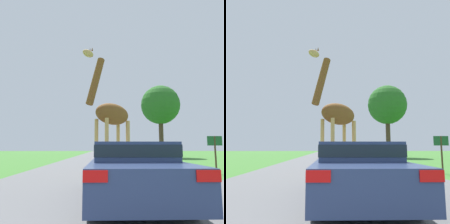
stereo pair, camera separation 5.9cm
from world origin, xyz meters
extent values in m
cube|color=#5B5B5E|center=(0.00, 30.00, 0.00)|extent=(8.34, 120.00, 0.00)
cylinder|color=tan|center=(-0.11, 9.22, 1.21)|extent=(0.16, 0.16, 2.41)
cylinder|color=#2D2319|center=(-0.11, 9.22, 0.05)|extent=(0.21, 0.21, 0.10)
cylinder|color=tan|center=(-0.55, 9.62, 1.21)|extent=(0.16, 0.16, 2.41)
cylinder|color=#2D2319|center=(-0.55, 9.62, 0.05)|extent=(0.21, 0.21, 0.10)
cylinder|color=tan|center=(0.88, 10.29, 1.21)|extent=(0.16, 0.16, 2.41)
cylinder|color=#2D2319|center=(0.88, 10.29, 0.05)|extent=(0.21, 0.21, 0.10)
cylinder|color=tan|center=(0.44, 10.70, 1.21)|extent=(0.16, 0.16, 2.41)
cylinder|color=#2D2319|center=(0.44, 10.70, 0.05)|extent=(0.21, 0.21, 0.10)
ellipsoid|color=brown|center=(0.17, 9.96, 2.67)|extent=(1.93, 2.01, 0.95)
cylinder|color=brown|center=(-0.59, 9.13, 3.97)|extent=(0.88, 0.92, 2.16)
ellipsoid|color=tan|center=(-0.90, 8.80, 5.05)|extent=(0.56, 0.57, 0.30)
cylinder|color=tan|center=(0.84, 10.69, 2.01)|extent=(0.06, 0.06, 1.33)
cone|color=brown|center=(-0.73, 8.88, 5.28)|extent=(0.07, 0.07, 0.16)
cone|color=brown|center=(-0.83, 8.97, 5.28)|extent=(0.07, 0.07, 0.16)
cube|color=navy|center=(0.46, 5.11, 0.58)|extent=(1.88, 4.74, 0.66)
cube|color=navy|center=(0.46, 5.11, 1.11)|extent=(1.69, 2.13, 0.40)
cube|color=#19232D|center=(0.46, 5.11, 1.13)|extent=(1.71, 2.16, 0.24)
cube|color=red|center=(-0.31, 2.73, 0.81)|extent=(0.34, 0.03, 0.16)
cube|color=red|center=(1.23, 2.73, 0.81)|extent=(0.34, 0.03, 0.16)
cylinder|color=black|center=(-0.29, 6.53, 0.29)|extent=(0.38, 0.58, 0.58)
cylinder|color=black|center=(1.22, 6.53, 0.29)|extent=(0.38, 0.58, 0.58)
cylinder|color=black|center=(-0.29, 3.69, 0.29)|extent=(0.38, 0.58, 0.58)
cylinder|color=black|center=(1.22, 3.69, 0.29)|extent=(0.38, 0.58, 0.58)
cube|color=silver|center=(1.19, 15.78, 0.55)|extent=(1.98, 4.44, 0.51)
cube|color=silver|center=(1.19, 15.78, 1.09)|extent=(1.78, 2.00, 0.57)
cube|color=#19232D|center=(1.19, 15.78, 1.12)|extent=(1.80, 2.02, 0.34)
cube|color=red|center=(0.37, 13.55, 0.73)|extent=(0.36, 0.03, 0.12)
cube|color=red|center=(2.00, 13.55, 0.73)|extent=(0.36, 0.03, 0.12)
cylinder|color=black|center=(0.39, 17.11, 0.35)|extent=(0.40, 0.70, 0.70)
cylinder|color=black|center=(1.98, 17.11, 0.35)|extent=(0.40, 0.70, 0.70)
cylinder|color=black|center=(0.39, 14.45, 0.35)|extent=(0.40, 0.70, 0.70)
cylinder|color=black|center=(1.98, 14.45, 0.35)|extent=(0.40, 0.70, 0.70)
cube|color=#144C28|center=(1.36, 26.08, 0.52)|extent=(1.95, 4.79, 0.50)
cube|color=#144C28|center=(1.36, 26.08, 1.02)|extent=(1.75, 2.15, 0.50)
cube|color=#19232D|center=(1.36, 26.08, 1.04)|extent=(1.77, 2.18, 0.30)
cube|color=red|center=(0.56, 23.67, 0.70)|extent=(0.35, 0.03, 0.12)
cube|color=red|center=(2.16, 23.67, 0.70)|extent=(0.35, 0.03, 0.12)
cylinder|color=black|center=(0.58, 27.51, 0.31)|extent=(0.39, 0.62, 0.62)
cylinder|color=black|center=(2.14, 27.51, 0.31)|extent=(0.39, 0.62, 0.62)
cylinder|color=black|center=(0.58, 24.64, 0.31)|extent=(0.39, 0.62, 0.62)
cylinder|color=black|center=(2.14, 24.64, 0.31)|extent=(0.39, 0.62, 0.62)
cylinder|color=#4C3828|center=(6.86, 29.00, 2.92)|extent=(0.56, 0.56, 5.84)
sphere|color=#286623|center=(6.86, 29.00, 6.58)|extent=(4.93, 4.93, 4.93)
cylinder|color=#4C3823|center=(4.96, 10.48, 0.86)|extent=(0.08, 0.08, 1.72)
cube|color=#1E562D|center=(4.96, 10.48, 1.50)|extent=(0.70, 0.04, 0.44)
camera|label=1|loc=(-0.18, -0.55, 1.20)|focal=38.00mm
camera|label=2|loc=(-0.12, -0.55, 1.20)|focal=38.00mm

